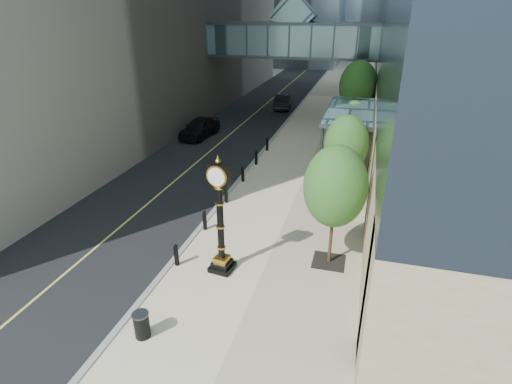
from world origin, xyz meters
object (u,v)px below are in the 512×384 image
street_clock (221,225)px  pedestrian (318,197)px  car_near (200,127)px  trash_bin (142,326)px  car_far (283,101)px

street_clock → pedestrian: street_clock is taller
pedestrian → car_near: bearing=-53.9°
pedestrian → car_near: size_ratio=0.36×
street_clock → pedestrian: 7.25m
street_clock → car_near: 19.94m
trash_bin → pedestrian: bearing=67.6°
pedestrian → car_far: (-7.06, 24.27, -0.12)m
trash_bin → car_far: (-2.63, 34.99, 0.31)m
trash_bin → street_clock: bearing=73.6°
car_near → pedestrian: bearing=-38.6°
pedestrian → car_far: pedestrian is taller
street_clock → car_near: street_clock is taller
pedestrian → street_clock: bearing=54.5°
street_clock → pedestrian: (3.15, 6.40, -1.28)m
pedestrian → car_near: (-11.70, 11.56, -0.09)m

